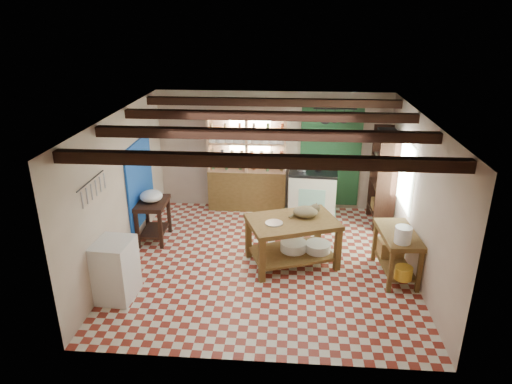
# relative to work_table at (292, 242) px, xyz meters

# --- Properties ---
(floor) EXTENTS (5.00, 5.00, 0.02)m
(floor) POSITION_rel_work_table_xyz_m (-0.46, 0.02, -0.43)
(floor) COLOR maroon
(floor) RESTS_ON ground
(ceiling) EXTENTS (5.00, 5.00, 0.02)m
(ceiling) POSITION_rel_work_table_xyz_m (-0.46, 0.02, 2.18)
(ceiling) COLOR #414045
(ceiling) RESTS_ON wall_back
(wall_back) EXTENTS (5.00, 0.04, 2.60)m
(wall_back) POSITION_rel_work_table_xyz_m (-0.46, 2.52, 0.88)
(wall_back) COLOR beige
(wall_back) RESTS_ON floor
(wall_front) EXTENTS (5.00, 0.04, 2.60)m
(wall_front) POSITION_rel_work_table_xyz_m (-0.46, -2.48, 0.88)
(wall_front) COLOR beige
(wall_front) RESTS_ON floor
(wall_left) EXTENTS (0.04, 5.00, 2.60)m
(wall_left) POSITION_rel_work_table_xyz_m (-2.96, 0.02, 0.88)
(wall_left) COLOR beige
(wall_left) RESTS_ON floor
(wall_right) EXTENTS (0.04, 5.00, 2.60)m
(wall_right) POSITION_rel_work_table_xyz_m (2.04, 0.02, 0.88)
(wall_right) COLOR beige
(wall_right) RESTS_ON floor
(ceiling_beams) EXTENTS (5.00, 3.80, 0.15)m
(ceiling_beams) POSITION_rel_work_table_xyz_m (-0.46, 0.02, 2.06)
(ceiling_beams) COLOR black
(ceiling_beams) RESTS_ON ceiling
(blue_wall_patch) EXTENTS (0.04, 1.40, 1.60)m
(blue_wall_patch) POSITION_rel_work_table_xyz_m (-2.93, 0.92, 0.68)
(blue_wall_patch) COLOR #164AA9
(blue_wall_patch) RESTS_ON wall_left
(green_wall_patch) EXTENTS (1.30, 0.04, 2.30)m
(green_wall_patch) POSITION_rel_work_table_xyz_m (0.79, 2.49, 0.83)
(green_wall_patch) COLOR #1E4D29
(green_wall_patch) RESTS_ON wall_back
(window_back) EXTENTS (0.90, 0.02, 0.80)m
(window_back) POSITION_rel_work_table_xyz_m (-0.96, 2.50, 1.28)
(window_back) COLOR white
(window_back) RESTS_ON wall_back
(window_right) EXTENTS (0.02, 1.30, 1.20)m
(window_right) POSITION_rel_work_table_xyz_m (2.02, 1.02, 0.98)
(window_right) COLOR white
(window_right) RESTS_ON wall_right
(utensil_rail) EXTENTS (0.06, 0.90, 0.28)m
(utensil_rail) POSITION_rel_work_table_xyz_m (-2.90, -1.18, 1.36)
(utensil_rail) COLOR black
(utensil_rail) RESTS_ON wall_left
(pot_rack) EXTENTS (0.86, 0.12, 0.36)m
(pot_rack) POSITION_rel_work_table_xyz_m (0.79, 2.07, 1.76)
(pot_rack) COLOR black
(pot_rack) RESTS_ON ceiling
(shelving_unit) EXTENTS (1.70, 0.34, 2.20)m
(shelving_unit) POSITION_rel_work_table_xyz_m (-1.01, 2.33, 0.68)
(shelving_unit) COLOR #DDA97F
(shelving_unit) RESTS_ON floor
(tall_rack) EXTENTS (0.40, 0.86, 2.00)m
(tall_rack) POSITION_rel_work_table_xyz_m (1.82, 1.82, 0.58)
(tall_rack) COLOR black
(tall_rack) RESTS_ON floor
(work_table) EXTENTS (1.73, 1.44, 0.84)m
(work_table) POSITION_rel_work_table_xyz_m (0.00, 0.00, 0.00)
(work_table) COLOR brown
(work_table) RESTS_ON floor
(stove) EXTENTS (1.06, 0.75, 0.99)m
(stove) POSITION_rel_work_table_xyz_m (0.43, 2.17, 0.08)
(stove) COLOR silver
(stove) RESTS_ON floor
(prep_table) EXTENTS (0.57, 0.81, 0.81)m
(prep_table) POSITION_rel_work_table_xyz_m (-2.66, 0.69, -0.02)
(prep_table) COLOR black
(prep_table) RESTS_ON floor
(white_cabinet) EXTENTS (0.58, 0.67, 0.95)m
(white_cabinet) POSITION_rel_work_table_xyz_m (-2.68, -1.23, 0.06)
(white_cabinet) COLOR white
(white_cabinet) RESTS_ON floor
(right_counter) EXTENTS (0.64, 1.16, 0.80)m
(right_counter) POSITION_rel_work_table_xyz_m (1.72, -0.26, -0.02)
(right_counter) COLOR brown
(right_counter) RESTS_ON floor
(cat) EXTENTS (0.54, 0.50, 0.19)m
(cat) POSITION_rel_work_table_xyz_m (0.22, 0.13, 0.52)
(cat) COLOR olive
(cat) RESTS_ON work_table
(steel_tray) EXTENTS (0.38, 0.38, 0.02)m
(steel_tray) POSITION_rel_work_table_xyz_m (-0.31, -0.17, 0.43)
(steel_tray) COLOR #ACABB3
(steel_tray) RESTS_ON work_table
(basin_large) EXTENTS (0.59, 0.59, 0.16)m
(basin_large) POSITION_rel_work_table_xyz_m (0.03, 0.06, -0.12)
(basin_large) COLOR white
(basin_large) RESTS_ON work_table
(basin_small) EXTENTS (0.56, 0.56, 0.15)m
(basin_small) POSITION_rel_work_table_xyz_m (0.46, 0.06, -0.12)
(basin_small) COLOR white
(basin_small) RESTS_ON work_table
(kettle_left) EXTENTS (0.22, 0.22, 0.23)m
(kettle_left) POSITION_rel_work_table_xyz_m (0.18, 2.18, 0.69)
(kettle_left) COLOR #ACABB3
(kettle_left) RESTS_ON stove
(kettle_right) EXTENTS (0.15, 0.15, 0.18)m
(kettle_right) POSITION_rel_work_table_xyz_m (0.53, 2.16, 0.66)
(kettle_right) COLOR black
(kettle_right) RESTS_ON stove
(enamel_bowl) EXTENTS (0.44, 0.44, 0.21)m
(enamel_bowl) POSITION_rel_work_table_xyz_m (-2.66, 0.69, 0.49)
(enamel_bowl) COLOR white
(enamel_bowl) RESTS_ON prep_table
(white_bucket) EXTENTS (0.28, 0.28, 0.26)m
(white_bucket) POSITION_rel_work_table_xyz_m (1.70, -0.61, 0.51)
(white_bucket) COLOR white
(white_bucket) RESTS_ON right_counter
(wicker_basket) EXTENTS (0.42, 0.35, 0.28)m
(wicker_basket) POSITION_rel_work_table_xyz_m (1.70, 0.04, -0.07)
(wicker_basket) COLOR olive
(wicker_basket) RESTS_ON right_counter
(yellow_tub) EXTENTS (0.30, 0.30, 0.20)m
(yellow_tub) POSITION_rel_work_table_xyz_m (1.76, -0.71, -0.11)
(yellow_tub) COLOR gold
(yellow_tub) RESTS_ON right_counter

